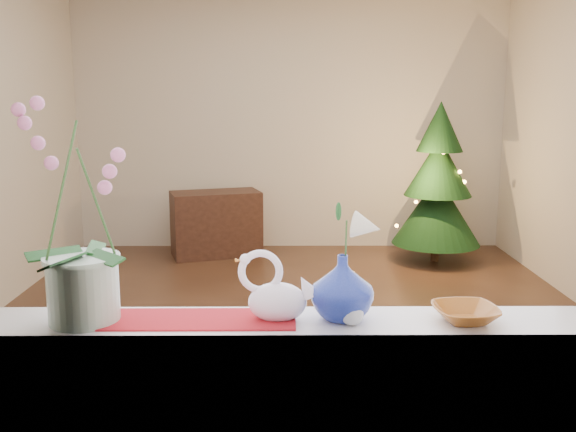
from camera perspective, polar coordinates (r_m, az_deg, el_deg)
name	(u,v)px	position (r m, az deg, el deg)	size (l,w,h in m)	color
ground	(294,328)	(4.61, 0.49, -9.90)	(5.00, 5.00, 0.00)	#331F15
wall_back	(290,121)	(6.82, 0.20, 8.44)	(4.50, 0.10, 2.70)	beige
wall_front	(307,193)	(1.84, 1.71, 2.08)	(4.50, 0.10, 2.70)	beige
windowsill	(305,326)	(2.08, 1.51, -9.74)	(2.20, 0.26, 0.04)	white
window_frame	(307,68)	(1.85, 1.74, 13.03)	(2.22, 0.06, 1.60)	white
runner	(186,319)	(2.09, -9.09, -9.05)	(0.70, 0.20, 0.01)	maroon
orchid_pot	(79,212)	(2.07, -18.12, 0.30)	(0.24, 0.24, 0.70)	silver
swan	(277,287)	(2.03, -0.95, -6.34)	(0.25, 0.12, 0.22)	white
blue_vase	(342,282)	(2.05, 4.84, -5.90)	(0.23, 0.23, 0.24)	navy
lily	(343,217)	(2.00, 4.94, -0.10)	(0.13, 0.08, 0.18)	silver
paperweight	(352,314)	(2.02, 5.69, -8.64)	(0.07, 0.07, 0.07)	silver
amber_dish	(465,315)	(2.12, 15.49, -8.46)	(0.17, 0.17, 0.04)	#91511B
xmas_tree	(438,183)	(6.39, 13.18, 2.89)	(0.86, 0.86, 1.56)	black
side_table	(216,224)	(6.57, -6.41, -0.68)	(0.88, 0.44, 0.66)	black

